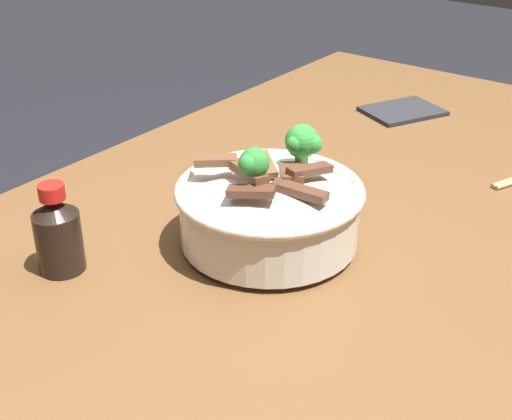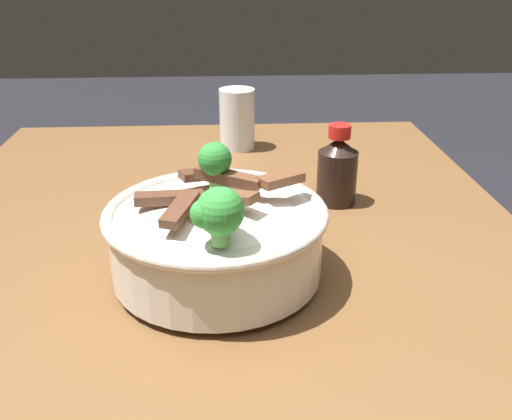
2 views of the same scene
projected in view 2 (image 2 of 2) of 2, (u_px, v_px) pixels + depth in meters
rice_bowl at (217, 232)px, 0.60m from camera, size 0.23×0.23×0.14m
drinking_glass at (237, 123)px, 1.01m from camera, size 0.06×0.06×0.11m
soy_sauce_bottle at (337, 169)px, 0.79m from camera, size 0.06×0.06×0.11m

